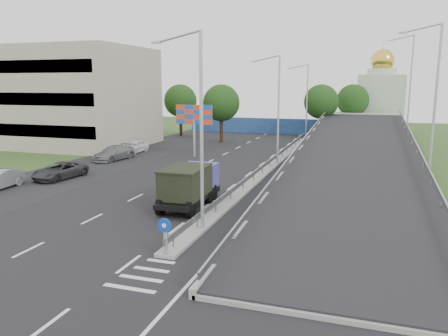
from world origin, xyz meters
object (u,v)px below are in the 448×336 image
at_px(dump_truck, 190,184).
at_px(parked_car_e, 135,147).
at_px(billboard, 194,118).
at_px(parked_car_d, 114,153).
at_px(lamp_post_near, 198,121).
at_px(lamp_post_far, 306,98).
at_px(church, 380,99).
at_px(sign_bollard, 165,236).
at_px(parked_car_c, 60,171).
at_px(lamp_post_mid, 277,104).

bearing_deg(dump_truck, parked_car_e, 126.76).
xyz_separation_m(billboard, parked_car_d, (-7.08, -4.33, -3.45)).
xyz_separation_m(lamp_post_near, dump_truck, (-2.31, 4.35, -4.34)).
bearing_deg(parked_car_d, lamp_post_far, 62.25).
relative_size(church, parked_car_d, 2.72).
xyz_separation_m(lamp_post_far, parked_car_e, (-16.59, -17.41, -5.10)).
xyz_separation_m(lamp_post_near, parked_car_d, (-16.19, 17.67, -5.07)).
xyz_separation_m(sign_bollard, parked_car_e, (-16.49, 26.42, -0.32)).
relative_size(sign_bollard, parked_car_c, 0.35).
bearing_deg(lamp_post_far, dump_truck, -93.71).
bearing_deg(parked_car_d, church, 62.52).
height_order(church, parked_car_e, church).
bearing_deg(lamp_post_mid, parked_car_e, 171.12).
height_order(billboard, dump_truck, billboard).
height_order(billboard, parked_car_d, billboard).
xyz_separation_m(lamp_post_far, dump_truck, (-2.31, -35.65, -4.34)).
relative_size(church, dump_truck, 2.27).
xyz_separation_m(sign_bollard, parked_car_d, (-16.08, 21.49, -0.30)).
xyz_separation_m(billboard, parked_car_e, (-7.49, 0.59, -3.47)).
distance_m(lamp_post_mid, lamp_post_far, 20.00).
bearing_deg(sign_bollard, lamp_post_mid, 89.74).
bearing_deg(billboard, sign_bollard, -70.79).
bearing_deg(church, lamp_post_near, -100.38).
distance_m(lamp_post_near, church, 54.90).
height_order(lamp_post_near, lamp_post_mid, same).
bearing_deg(parked_car_e, dump_truck, -50.69).
xyz_separation_m(lamp_post_near, lamp_post_far, (0.00, 40.00, 0.00)).
relative_size(dump_truck, parked_car_e, 1.45).
relative_size(lamp_post_mid, billboard, 1.83).
relative_size(lamp_post_far, dump_truck, 1.66).
bearing_deg(church, dump_truck, -103.81).
bearing_deg(church, parked_car_e, -130.14).
distance_m(lamp_post_mid, dump_truck, 16.41).
bearing_deg(lamp_post_far, sign_bollard, -90.14).
height_order(parked_car_c, parked_car_d, parked_car_d).
height_order(sign_bollard, parked_car_c, sign_bollard).
height_order(lamp_post_near, lamp_post_far, same).
distance_m(lamp_post_near, billboard, 23.87).
bearing_deg(church, parked_car_d, -125.67).
height_order(lamp_post_near, parked_car_c, lamp_post_near).
bearing_deg(lamp_post_far, church, 54.76).
height_order(church, billboard, church).
height_order(billboard, parked_car_e, billboard).
bearing_deg(dump_truck, parked_car_c, 161.15).
relative_size(sign_bollard, billboard, 0.30).
height_order(lamp_post_mid, parked_car_d, lamp_post_mid).
relative_size(lamp_post_far, parked_car_c, 2.08).
relative_size(lamp_post_mid, church, 0.73).
height_order(lamp_post_mid, lamp_post_far, same).
distance_m(lamp_post_far, church, 17.15).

